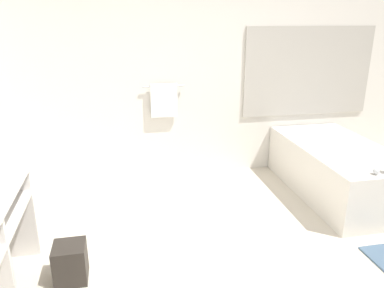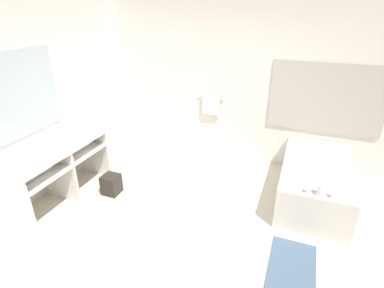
{
  "view_description": "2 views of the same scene",
  "coord_description": "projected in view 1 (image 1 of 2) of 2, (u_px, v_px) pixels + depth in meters",
  "views": [
    {
      "loc": [
        -0.85,
        -2.18,
        1.92
      ],
      "look_at": [
        -0.26,
        0.68,
        0.92
      ],
      "focal_mm": 35.0,
      "sensor_mm": 36.0,
      "label": 1
    },
    {
      "loc": [
        1.21,
        -2.74,
        2.63
      ],
      "look_at": [
        -0.1,
        0.69,
        0.87
      ],
      "focal_mm": 28.0,
      "sensor_mm": 36.0,
      "label": 2
    }
  ],
  "objects": [
    {
      "name": "ground_plane",
      "position": [
        245.0,
        287.0,
        2.8
      ],
      "size": [
        16.0,
        16.0,
        0.0
      ],
      "primitive_type": "plane",
      "color": "beige",
      "rests_on": "ground"
    },
    {
      "name": "waste_bin",
      "position": [
        70.0,
        262.0,
        2.84
      ],
      "size": [
        0.24,
        0.24,
        0.3
      ],
      "color": "#2D2823",
      "rests_on": "ground_plane"
    },
    {
      "name": "bathtub",
      "position": [
        338.0,
        167.0,
        4.22
      ],
      "size": [
        0.92,
        1.75,
        0.68
      ],
      "color": "silver",
      "rests_on": "ground_plane"
    },
    {
      "name": "wall_back_with_blinds",
      "position": [
        192.0,
        68.0,
        4.45
      ],
      "size": [
        7.4,
        0.13,
        2.7
      ],
      "color": "white",
      "rests_on": "ground_plane"
    }
  ]
}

